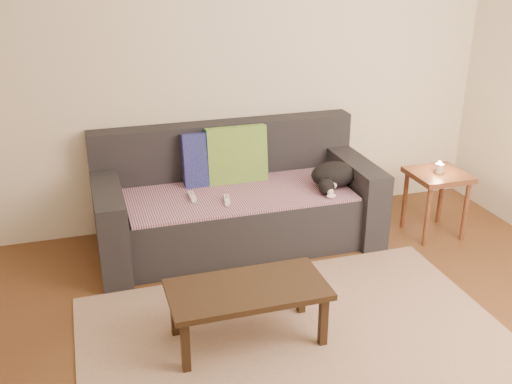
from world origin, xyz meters
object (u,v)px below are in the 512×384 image
(side_table, at_px, (437,183))
(coffee_table, at_px, (248,294))
(sofa, at_px, (236,204))
(wii_remote_a, at_px, (192,197))
(cat, at_px, (333,176))
(wii_remote_b, at_px, (227,200))

(side_table, distance_m, coffee_table, 2.03)
(sofa, relative_size, wii_remote_a, 14.00)
(coffee_table, bearing_deg, sofa, 77.84)
(wii_remote_a, xyz_separation_m, side_table, (1.89, -0.24, -0.02))
(cat, bearing_deg, sofa, 149.22)
(coffee_table, bearing_deg, wii_remote_a, 94.07)
(cat, relative_size, wii_remote_b, 2.94)
(sofa, bearing_deg, cat, -14.91)
(side_table, bearing_deg, wii_remote_b, 176.25)
(sofa, bearing_deg, side_table, -12.75)
(cat, relative_size, side_table, 0.85)
(sofa, distance_m, side_table, 1.58)
(wii_remote_a, relative_size, side_table, 0.29)
(sofa, height_order, coffee_table, sofa)
(wii_remote_b, distance_m, coffee_table, 1.04)
(cat, distance_m, coffee_table, 1.48)
(sofa, relative_size, coffee_table, 2.32)
(wii_remote_b, bearing_deg, sofa, -18.21)
(wii_remote_a, height_order, coffee_table, wii_remote_a)
(side_table, relative_size, coffee_table, 0.58)
(sofa, height_order, wii_remote_a, sofa)
(cat, xyz_separation_m, side_table, (0.81, -0.16, -0.10))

